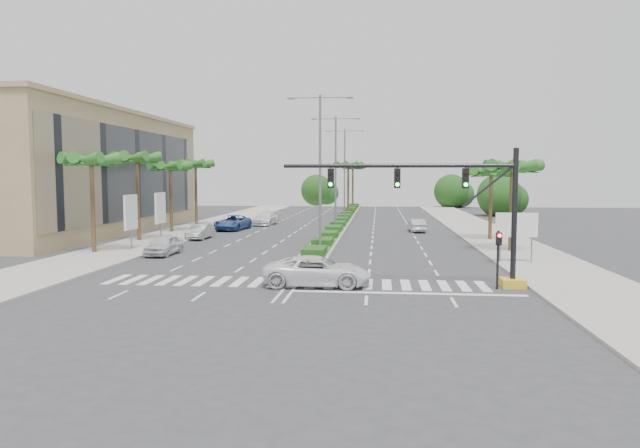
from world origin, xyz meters
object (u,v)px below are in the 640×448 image
Objects in this scene: car_crossing at (317,271)px; car_parked_c at (233,223)px; car_parked_a at (164,245)px; car_parked_b at (200,232)px; car_parked_d at (266,219)px; car_right at (417,225)px.

car_parked_c is at bearing 21.28° from car_crossing.
car_crossing is (12.48, -10.69, 0.05)m from car_parked_a.
car_parked_b is 0.79× the size of car_parked_d.
car_parked_a is 1.03× the size of car_parked_b.
car_crossing is at bearing -61.55° from car_parked_c.
car_right is at bearing 26.09° from car_parked_b.
car_right is at bearing 5.93° from car_parked_c.
car_parked_a is at bearing 48.41° from car_crossing.
car_parked_b is (-0.68, 10.70, -0.04)m from car_parked_a.
car_parked_a is at bearing -83.88° from car_parked_c.
car_right is (19.61, -0.08, -0.12)m from car_parked_c.
car_parked_a is at bearing -88.74° from car_parked_d.
car_parked_a is 10.72m from car_parked_b.
car_parked_b is at bearing -94.51° from car_parked_d.
car_parked_a reaches higher than car_parked_b.
car_parked_c is 1.02× the size of car_crossing.
car_crossing is at bearing -68.40° from car_parked_d.
car_parked_b is 9.05m from car_parked_c.
car_parked_a is 27.76m from car_right.
car_parked_c reaches higher than car_parked_a.
car_parked_a is 1.05× the size of car_right.
car_crossing is at bearing -56.07° from car_parked_b.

